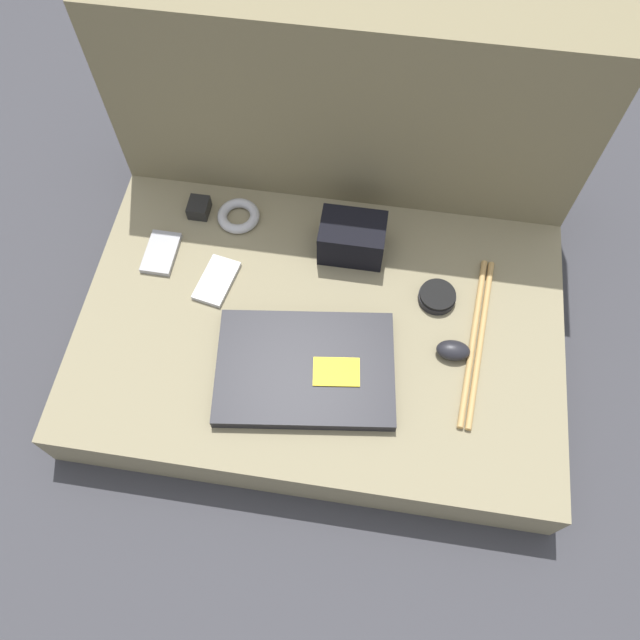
% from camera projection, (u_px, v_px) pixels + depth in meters
% --- Properties ---
extents(ground_plane, '(8.00, 8.00, 0.00)m').
position_uv_depth(ground_plane, '(320.00, 349.00, 1.38)').
color(ground_plane, '#38383D').
extents(couch_seat, '(0.99, 0.65, 0.12)m').
position_uv_depth(couch_seat, '(320.00, 337.00, 1.33)').
color(couch_seat, '#847A5B').
rests_on(couch_seat, ground_plane).
extents(couch_backrest, '(0.99, 0.20, 0.56)m').
position_uv_depth(couch_backrest, '(350.00, 115.00, 1.33)').
color(couch_backrest, '#756B4C').
rests_on(couch_backrest, ground_plane).
extents(laptop, '(0.37, 0.28, 0.03)m').
position_uv_depth(laptop, '(306.00, 368.00, 1.22)').
color(laptop, black).
rests_on(laptop, couch_seat).
extents(computer_mouse, '(0.07, 0.04, 0.03)m').
position_uv_depth(computer_mouse, '(453.00, 350.00, 1.23)').
color(computer_mouse, black).
rests_on(computer_mouse, couch_seat).
extents(speaker_puck, '(0.08, 0.08, 0.02)m').
position_uv_depth(speaker_puck, '(437.00, 297.00, 1.29)').
color(speaker_puck, black).
rests_on(speaker_puck, couch_seat).
extents(phone_silver, '(0.07, 0.11, 0.01)m').
position_uv_depth(phone_silver, '(161.00, 253.00, 1.35)').
color(phone_silver, '#99999E').
rests_on(phone_silver, couch_seat).
extents(phone_black, '(0.09, 0.12, 0.01)m').
position_uv_depth(phone_black, '(217.00, 281.00, 1.32)').
color(phone_black, '#B7B7BC').
rests_on(phone_black, couch_seat).
extents(camera_pouch, '(0.14, 0.10, 0.09)m').
position_uv_depth(camera_pouch, '(352.00, 238.00, 1.32)').
color(camera_pouch, black).
rests_on(camera_pouch, couch_seat).
extents(charger_brick, '(0.04, 0.05, 0.03)m').
position_uv_depth(charger_brick, '(199.00, 208.00, 1.40)').
color(charger_brick, black).
rests_on(charger_brick, couch_seat).
extents(cable_coil, '(0.09, 0.09, 0.02)m').
position_uv_depth(cable_coil, '(239.00, 216.00, 1.39)').
color(cable_coil, '#B2B2B7').
rests_on(cable_coil, couch_seat).
extents(drumstick_pair, '(0.06, 0.38, 0.01)m').
position_uv_depth(drumstick_pair, '(477.00, 340.00, 1.25)').
color(drumstick_pair, tan).
rests_on(drumstick_pair, couch_seat).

